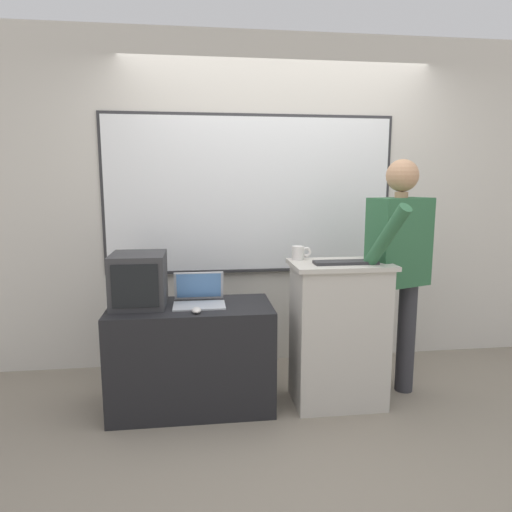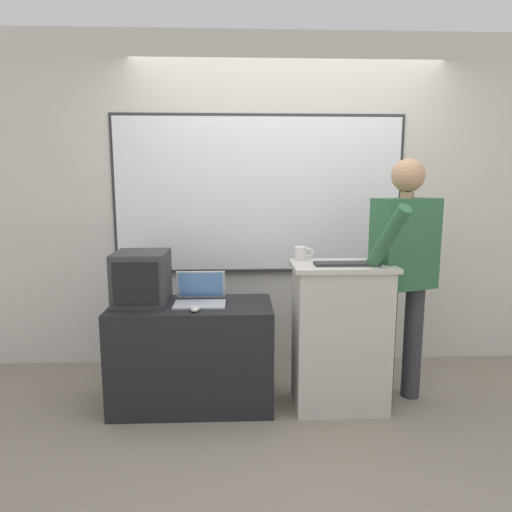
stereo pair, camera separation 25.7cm
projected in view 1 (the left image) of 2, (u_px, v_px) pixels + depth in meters
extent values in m
plane|color=gray|center=(310.00, 433.00, 2.82)|extent=(30.00, 30.00, 0.00)
cube|color=beige|center=(276.00, 203.00, 3.85)|extent=(6.40, 0.12, 2.71)
cube|color=#2D2D30|center=(250.00, 195.00, 3.74)|extent=(2.38, 0.02, 1.29)
cube|color=white|center=(250.00, 195.00, 3.74)|extent=(2.33, 0.02, 1.24)
cube|color=#2D2D30|center=(251.00, 270.00, 3.83)|extent=(2.09, 0.04, 0.02)
cube|color=#BCB7AD|center=(338.00, 336.00, 3.15)|extent=(0.61, 0.41, 0.97)
cube|color=#BCB7AD|center=(340.00, 265.00, 3.07)|extent=(0.67, 0.44, 0.03)
cube|color=black|center=(192.00, 356.00, 3.12)|extent=(1.09, 0.54, 0.72)
cylinder|color=#333338|center=(381.00, 343.00, 3.24)|extent=(0.13, 0.13, 0.82)
cylinder|color=#333338|center=(406.00, 337.00, 3.35)|extent=(0.13, 0.13, 0.82)
cube|color=#2D603D|center=(399.00, 242.00, 3.18)|extent=(0.48, 0.35, 0.61)
cylinder|color=tan|center=(401.00, 195.00, 3.12)|extent=(0.09, 0.09, 0.04)
sphere|color=tan|center=(402.00, 175.00, 3.10)|extent=(0.22, 0.22, 0.22)
cylinder|color=#2D603D|center=(383.00, 242.00, 2.89)|extent=(0.22, 0.43, 0.51)
cylinder|color=#2D603D|center=(424.00, 243.00, 3.29)|extent=(0.08, 0.08, 0.58)
cube|color=#B7BABF|center=(199.00, 306.00, 3.04)|extent=(0.34, 0.22, 0.01)
cube|color=#B7BABF|center=(199.00, 286.00, 3.16)|extent=(0.34, 0.07, 0.20)
cube|color=#598CCC|center=(199.00, 286.00, 3.15)|extent=(0.30, 0.05, 0.18)
cube|color=#2D2D30|center=(346.00, 262.00, 3.02)|extent=(0.42, 0.12, 0.02)
ellipsoid|color=silver|center=(196.00, 310.00, 2.89)|extent=(0.06, 0.10, 0.03)
cube|color=#333335|center=(139.00, 280.00, 3.04)|extent=(0.35, 0.39, 0.35)
cube|color=black|center=(135.00, 286.00, 2.85)|extent=(0.29, 0.01, 0.28)
cylinder|color=silver|center=(298.00, 253.00, 3.17)|extent=(0.08, 0.08, 0.09)
torus|color=silver|center=(306.00, 252.00, 3.18)|extent=(0.07, 0.02, 0.07)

